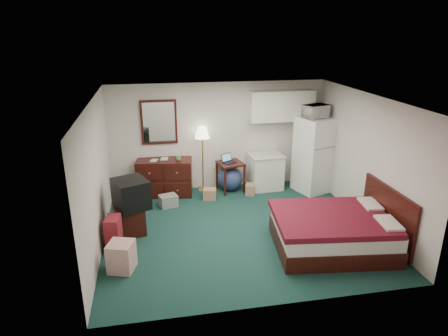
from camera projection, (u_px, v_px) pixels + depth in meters
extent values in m
cube|color=#103832|center=(239.00, 229.00, 7.64)|extent=(5.00, 4.50, 0.01)
cube|color=beige|center=(241.00, 99.00, 6.81)|extent=(5.00, 4.50, 0.01)
cube|color=beige|center=(218.00, 136.00, 9.31)|extent=(5.00, 0.01, 2.50)
cube|color=beige|center=(278.00, 225.00, 5.14)|extent=(5.00, 0.01, 2.50)
cube|color=beige|center=(96.00, 177.00, 6.79)|extent=(0.01, 4.50, 2.50)
cube|color=beige|center=(366.00, 160.00, 7.66)|extent=(0.01, 4.50, 2.50)
sphere|color=navy|center=(230.00, 179.00, 9.40)|extent=(0.63, 0.63, 0.58)
imported|color=white|center=(316.00, 110.00, 8.81)|extent=(0.60, 0.47, 0.36)
imported|color=#856F53|center=(151.00, 156.00, 8.88)|extent=(0.14, 0.07, 0.20)
imported|color=#856F53|center=(160.00, 155.00, 8.97)|extent=(0.17, 0.05, 0.22)
imported|color=#568D43|center=(178.00, 158.00, 8.89)|extent=(0.14, 0.12, 0.13)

